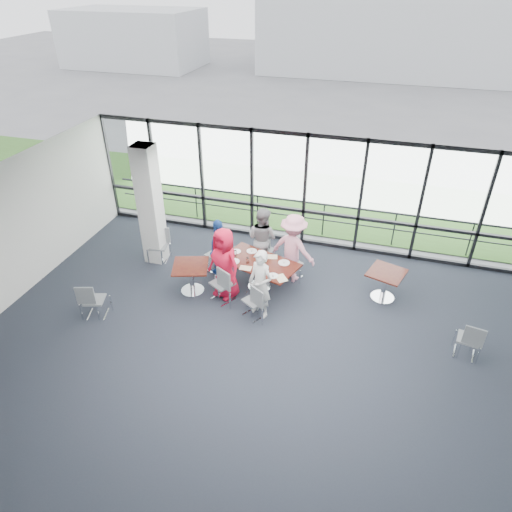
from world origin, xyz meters
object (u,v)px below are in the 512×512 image
(chair_main_fl, at_px, (265,250))
(chair_spare_r, at_px, (468,339))
(chair_main_nr, at_px, (254,301))
(diner_near_left, at_px, (224,263))
(chair_main_end, at_px, (217,255))
(diner_far_left, at_px, (262,238))
(diner_end, at_px, (219,246))
(chair_main_fr, at_px, (293,263))
(main_table, at_px, (260,266))
(diner_far_right, at_px, (293,248))
(chair_main_nl, at_px, (222,283))
(side_table_left, at_px, (191,270))
(structural_column, at_px, (150,206))
(diner_near_right, at_px, (260,284))
(side_table_right, at_px, (386,277))
(chair_spare_la, at_px, (95,300))
(chair_spare_lb, at_px, (159,246))

(chair_main_fl, relative_size, chair_spare_r, 1.00)
(chair_spare_r, bearing_deg, chair_main_nr, -168.57)
(diner_near_left, relative_size, chair_main_end, 1.88)
(diner_near_left, distance_m, diner_far_left, 1.51)
(diner_end, bearing_deg, chair_main_fr, 105.60)
(main_table, bearing_deg, chair_main_nr, -61.16)
(diner_far_right, bearing_deg, diner_end, 24.06)
(chair_main_end, bearing_deg, chair_spare_r, 99.91)
(main_table, bearing_deg, diner_far_left, 120.38)
(diner_far_left, height_order, chair_main_nl, diner_far_left)
(side_table_left, relative_size, diner_near_left, 0.58)
(diner_end, xyz_separation_m, chair_spare_r, (5.86, -1.42, -0.34))
(structural_column, xyz_separation_m, main_table, (3.04, -0.46, -0.98))
(diner_near_right, distance_m, chair_main_fr, 1.74)
(main_table, relative_size, side_table_right, 2.06)
(side_table_left, bearing_deg, diner_near_right, -10.96)
(side_table_right, xyz_separation_m, chair_spare_r, (1.72, -1.46, -0.20))
(chair_main_nl, xyz_separation_m, chair_main_fr, (1.38, 1.40, -0.07))
(side_table_right, distance_m, chair_main_fl, 3.18)
(side_table_left, height_order, diner_near_left, diner_near_left)
(chair_main_end, distance_m, chair_spare_la, 3.19)
(diner_near_right, bearing_deg, chair_main_nr, -109.96)
(diner_near_left, bearing_deg, chair_main_fl, 94.73)
(diner_end, xyz_separation_m, chair_main_nl, (0.48, -1.11, -0.28))
(chair_main_nl, relative_size, chair_spare_lb, 1.07)
(chair_spare_lb, bearing_deg, chair_main_fr, 173.17)
(chair_main_fr, relative_size, chair_spare_r, 0.96)
(main_table, height_order, chair_main_nl, chair_main_nl)
(main_table, xyz_separation_m, diner_near_left, (-0.70, -0.52, 0.28))
(chair_main_end, bearing_deg, side_table_right, 113.82)
(chair_main_fr, bearing_deg, chair_main_nl, 77.23)
(diner_far_right, distance_m, chair_main_end, 2.00)
(side_table_right, distance_m, diner_end, 4.14)
(main_table, xyz_separation_m, side_table_right, (2.96, 0.43, 0.00))
(chair_main_nr, relative_size, chair_spare_r, 1.03)
(chair_main_fr, bearing_deg, main_table, 75.98)
(diner_far_left, xyz_separation_m, chair_spare_r, (4.88, -1.94, -0.44))
(chair_main_nl, bearing_deg, structural_column, -176.94)
(diner_near_right, distance_m, diner_end, 2.01)
(diner_end, height_order, chair_main_fr, diner_end)
(diner_near_right, bearing_deg, main_table, 129.57)
(main_table, relative_size, chair_spare_la, 2.33)
(main_table, distance_m, chair_main_fl, 1.09)
(chair_main_fr, bearing_deg, diner_far_left, 16.92)
(structural_column, relative_size, chair_spare_r, 3.78)
(side_table_right, distance_m, chair_main_end, 4.23)
(chair_spare_lb, bearing_deg, diner_near_right, 145.77)
(diner_near_right, bearing_deg, diner_far_left, 127.06)
(chair_main_fr, bearing_deg, chair_spare_la, 66.91)
(chair_main_fl, relative_size, chair_spare_la, 0.96)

